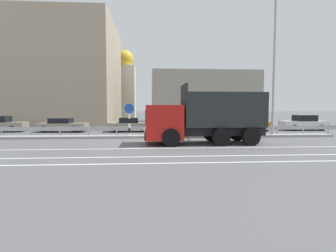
# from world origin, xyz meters

# --- Properties ---
(ground_plane) EXTENTS (320.00, 320.00, 0.00)m
(ground_plane) POSITION_xyz_m (0.00, 0.00, 0.00)
(ground_plane) COLOR #565659
(lane_strip_0) EXTENTS (51.61, 0.16, 0.01)m
(lane_strip_0) POSITION_xyz_m (3.80, -2.70, 0.00)
(lane_strip_0) COLOR silver
(lane_strip_0) RESTS_ON ground_plane
(lane_strip_1) EXTENTS (51.61, 0.16, 0.01)m
(lane_strip_1) POSITION_xyz_m (3.80, -5.12, 0.00)
(lane_strip_1) COLOR silver
(lane_strip_1) RESTS_ON ground_plane
(lane_strip_2) EXTENTS (51.61, 0.16, 0.01)m
(lane_strip_2) POSITION_xyz_m (3.80, -6.55, 0.00)
(lane_strip_2) COLOR silver
(lane_strip_2) RESTS_ON ground_plane
(median_island) EXTENTS (28.39, 1.10, 0.18)m
(median_island) POSITION_xyz_m (0.00, 2.48, 0.09)
(median_island) COLOR gray
(median_island) RESTS_ON ground_plane
(median_guardrail) EXTENTS (51.61, 0.09, 0.78)m
(median_guardrail) POSITION_xyz_m (0.00, 3.44, 0.57)
(median_guardrail) COLOR #9EA0A5
(median_guardrail) RESTS_ON ground_plane
(dump_truck) EXTENTS (7.37, 2.78, 3.61)m
(dump_truck) POSITION_xyz_m (2.91, -0.92, 1.26)
(dump_truck) COLOR red
(dump_truck) RESTS_ON ground_plane
(median_road_sign) EXTENTS (0.78, 0.16, 2.53)m
(median_road_sign) POSITION_xyz_m (-1.08, 2.48, 1.35)
(median_road_sign) COLOR white
(median_road_sign) RESTS_ON ground_plane
(street_lamp_1) EXTENTS (0.72, 1.92, 10.34)m
(street_lamp_1) POSITION_xyz_m (9.73, 2.38, 5.63)
(street_lamp_1) COLOR #ADADB2
(street_lamp_1) RESTS_ON ground_plane
(parked_car_2) EXTENTS (4.42, 1.98, 1.27)m
(parked_car_2) POSITION_xyz_m (-7.57, 7.65, 0.66)
(parked_car_2) COLOR gray
(parked_car_2) RESTS_ON ground_plane
(parked_car_3) EXTENTS (4.08, 2.12, 1.31)m
(parked_car_3) POSITION_xyz_m (-1.42, 7.52, 0.67)
(parked_car_3) COLOR gray
(parked_car_3) RESTS_ON ground_plane
(parked_car_4) EXTENTS (4.72, 2.29, 1.33)m
(parked_car_4) POSITION_xyz_m (3.85, 7.51, 0.68)
(parked_car_4) COLOR #B27A14
(parked_car_4) RESTS_ON ground_plane
(parked_car_5) EXTENTS (4.16, 2.22, 1.34)m
(parked_car_5) POSITION_xyz_m (9.77, 7.48, 0.69)
(parked_car_5) COLOR #B27A14
(parked_car_5) RESTS_ON ground_plane
(parked_car_6) EXTENTS (4.29, 2.06, 1.50)m
(parked_car_6) POSITION_xyz_m (15.53, 7.99, 0.75)
(parked_car_6) COLOR silver
(parked_car_6) RESTS_ON ground_plane
(background_building_0) EXTENTS (13.60, 15.01, 13.82)m
(background_building_0) POSITION_xyz_m (-11.27, 21.01, 6.91)
(background_building_0) COLOR tan
(background_building_0) RESTS_ON ground_plane
(background_building_1) EXTENTS (14.79, 11.41, 7.27)m
(background_building_1) POSITION_xyz_m (8.14, 23.00, 3.63)
(background_building_1) COLOR gray
(background_building_1) RESTS_ON ground_plane
(church_tower) EXTENTS (3.60, 3.60, 13.60)m
(church_tower) POSITION_xyz_m (-4.12, 32.08, 6.22)
(church_tower) COLOR silver
(church_tower) RESTS_ON ground_plane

